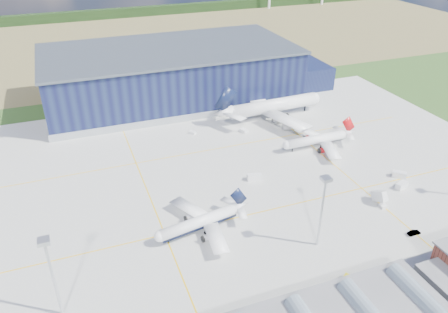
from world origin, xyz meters
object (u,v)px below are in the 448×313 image
(light_mast_west, at_px, (50,266))
(gse_van_c, at_px, (402,185))
(light_mast_center, at_px, (323,201))
(airliner_widebody, at_px, (274,99))
(car_a, at_px, (357,286))
(gse_tug_a, at_px, (351,281))
(gse_cart_a, at_px, (244,131))
(car_b, at_px, (414,233))
(hangar, at_px, (176,76))
(airstair, at_px, (379,199))
(airliner_navy, at_px, (199,217))
(gse_van_a, at_px, (254,177))
(gse_cart_b, at_px, (192,132))
(airliner_red, at_px, (316,135))
(gse_van_b, at_px, (399,175))

(light_mast_west, xyz_separation_m, gse_van_c, (112.89, 15.27, -14.34))
(light_mast_center, distance_m, gse_van_c, 47.73)
(airliner_widebody, xyz_separation_m, car_a, (-27.33, -103.00, -8.34))
(gse_tug_a, distance_m, gse_cart_a, 91.53)
(airliner_widebody, xyz_separation_m, car_b, (1.30, -91.23, -8.29))
(hangar, bearing_deg, airstair, -72.09)
(airstair, bearing_deg, airliner_navy, 168.26)
(gse_van_a, relative_size, gse_cart_b, 1.82)
(gse_tug_a, xyz_separation_m, car_a, (0.46, -2.00, -0.21))
(hangar, xyz_separation_m, airliner_widebody, (35.20, -39.80, -2.65))
(airliner_widebody, distance_m, car_b, 91.62)
(gse_van_a, distance_m, gse_van_c, 50.97)
(airliner_red, height_order, gse_van_b, airliner_red)
(gse_tug_a, bearing_deg, gse_cart_b, 63.73)
(light_mast_center, relative_size, gse_cart_a, 6.90)
(light_mast_center, relative_size, airliner_red, 0.68)
(airliner_navy, xyz_separation_m, gse_van_a, (27.36, 20.27, -4.09))
(hangar, xyz_separation_m, light_mast_center, (7.19, -124.80, 3.82))
(gse_van_a, relative_size, gse_cart_a, 1.55)
(airliner_navy, xyz_separation_m, gse_cart_a, (38.90, 57.11, -4.50))
(airliner_red, xyz_separation_m, gse_van_c, (12.18, -36.73, -4.41))
(gse_cart_b, height_order, gse_van_c, gse_van_c)
(car_b, bearing_deg, car_a, 111.74)
(hangar, height_order, airliner_red, hangar)
(gse_tug_a, bearing_deg, hangar, 59.39)
(hangar, relative_size, gse_van_c, 31.87)
(gse_tug_a, relative_size, car_b, 0.97)
(light_mast_center, relative_size, airliner_navy, 0.72)
(car_b, bearing_deg, airliner_navy, 67.16)
(gse_cart_a, height_order, gse_cart_b, gse_cart_a)
(hangar, xyz_separation_m, gse_van_c, (50.08, -109.53, -10.52))
(light_mast_west, xyz_separation_m, airliner_red, (100.71, 52.00, -9.93))
(gse_cart_a, xyz_separation_m, airstair, (20.70, -64.32, 0.99))
(airstair, bearing_deg, airliner_widebody, 86.42)
(light_mast_center, xyz_separation_m, gse_tug_a, (0.22, -16.00, -14.60))
(light_mast_west, relative_size, light_mast_center, 1.00)
(gse_cart_b, distance_m, car_b, 97.24)
(airliner_navy, bearing_deg, gse_cart_a, -134.66)
(airliner_red, height_order, airliner_widebody, airliner_widebody)
(gse_tug_a, height_order, car_a, gse_tug_a)
(hangar, xyz_separation_m, gse_cart_a, (16.14, -49.69, -10.89))
(gse_van_b, relative_size, airstair, 0.91)
(gse_cart_a, relative_size, gse_van_c, 0.73)
(gse_cart_a, bearing_deg, gse_tug_a, -117.92)
(hangar, relative_size, gse_van_b, 29.94)
(car_b, bearing_deg, gse_cart_b, 24.78)
(airliner_navy, relative_size, airliner_red, 0.95)
(gse_cart_a, relative_size, gse_van_b, 0.69)
(airliner_navy, bearing_deg, car_a, 119.99)
(airstair, distance_m, car_b, 17.06)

